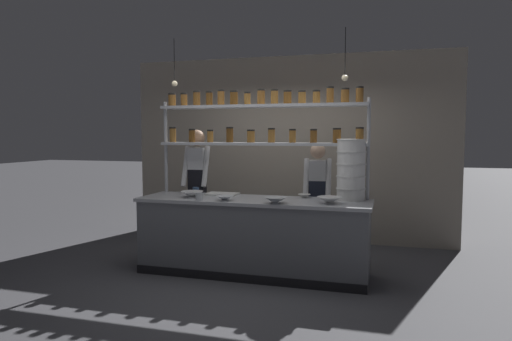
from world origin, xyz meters
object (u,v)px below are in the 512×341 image
Objects in this scene: prep_bowl_center_front at (225,198)px; serving_cup_front at (196,191)px; prep_bowl_far_left at (275,200)px; cutting_board at (222,194)px; prep_bowl_near_right at (192,194)px; container_stack at (351,170)px; prep_bowl_near_left at (304,196)px; prep_bowl_center_back at (329,200)px; serving_cup_by_board at (199,196)px; spice_shelf_unit at (261,125)px; chef_center at (317,195)px; chef_left at (197,183)px.

serving_cup_front is at bearing 143.03° from prep_bowl_center_front.
cutting_board is at bearing 148.05° from prep_bowl_far_left.
container_stack is at bearing 9.28° from prep_bowl_near_right.
prep_bowl_near_left is 0.57× the size of prep_bowl_center_back.
prep_bowl_center_front is at bearing 11.00° from serving_cup_by_board.
serving_cup_front is at bearing -176.09° from prep_bowl_near_left.
serving_cup_by_board is at bearing -169.00° from prep_bowl_center_front.
prep_bowl_near_left is at bearing 175.48° from container_stack.
cutting_board is at bearing 165.79° from prep_bowl_center_back.
prep_bowl_far_left is 2.79× the size of serving_cup_front.
prep_bowl_center_back is at bearing -1.60° from prep_bowl_near_right.
container_stack reaches higher than prep_bowl_center_back.
serving_cup_by_board is at bearing -173.72° from prep_bowl_center_back.
spice_shelf_unit is 1.25m from container_stack.
chef_center is at bearing 106.98° from prep_bowl_center_back.
prep_bowl_near_left is at bearing -14.83° from chef_left.
serving_cup_by_board is (-0.93, -0.01, 0.01)m from prep_bowl_far_left.
prep_bowl_center_front is at bearing -53.13° from chef_left.
chef_center is at bearing 132.63° from container_stack.
chef_left reaches higher than chef_center.
chef_center is 5.59× the size of prep_bowl_center_back.
container_stack is 1.82m from serving_cup_by_board.
chef_left is at bearing 114.77° from serving_cup_by_board.
chef_left is 2.44× the size of container_stack.
chef_left is at bearing 111.13° from serving_cup_front.
spice_shelf_unit is 1.04m from prep_bowl_near_left.
prep_bowl_near_right is (-1.90, -0.31, -0.32)m from container_stack.
serving_cup_by_board is (-1.24, -1.04, 0.07)m from chef_center.
cutting_board is 1.46m from prep_bowl_center_back.
prep_bowl_near_right is (-0.28, -0.31, 0.03)m from cutting_board.
prep_bowl_center_back is at bearing 5.08° from prep_bowl_center_front.
chef_left is 1.11× the size of chef_center.
chef_left is at bearing 147.30° from prep_bowl_far_left.
spice_shelf_unit is at bearing 10.39° from serving_cup_front.
prep_bowl_center_back is 1.78m from serving_cup_front.
spice_shelf_unit is 6.73× the size of cutting_board.
serving_cup_by_board is at bearing -69.57° from chef_left.
prep_bowl_center_back is at bearing -14.21° from cutting_board.
spice_shelf_unit reaches higher than prep_bowl_center_back.
chef_left is 0.68m from prep_bowl_near_right.
prep_bowl_center_back is (0.92, -0.46, -0.85)m from spice_shelf_unit.
prep_bowl_far_left is at bearing -4.71° from prep_bowl_center_front.
serving_cup_front reaches higher than serving_cup_by_board.
prep_bowl_center_back is (0.27, -0.87, 0.06)m from chef_center.
container_stack is 2.71× the size of prep_bowl_far_left.
container_stack is 1.80× the size of cutting_board.
chef_center is 0.79m from container_stack.
chef_left is at bearing 166.79° from spice_shelf_unit.
container_stack is 0.52m from prep_bowl_center_back.
container_stack is 7.75× the size of serving_cup_by_board.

